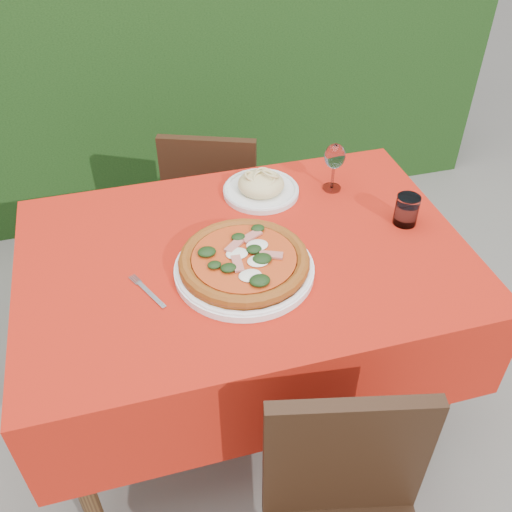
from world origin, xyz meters
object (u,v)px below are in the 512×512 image
object	(u,v)px
pizza_plate	(244,263)
water_glass	(406,211)
fork	(151,295)
wine_glass	(335,158)
pasta_plate	(261,187)
chair_far	(214,203)

from	to	relation	value
pizza_plate	water_glass	xyz separation A→B (m)	(0.52, 0.09, 0.01)
water_glass	fork	xyz separation A→B (m)	(-0.78, -0.11, -0.04)
pizza_plate	fork	bearing A→B (deg)	-174.99
wine_glass	water_glass	bearing A→B (deg)	-57.93
pasta_plate	wine_glass	xyz separation A→B (m)	(0.23, -0.04, 0.09)
pizza_plate	wine_glass	bearing A→B (deg)	40.31
pizza_plate	wine_glass	size ratio (longest dim) A/B	2.64
pizza_plate	pasta_plate	bearing A→B (deg)	67.47
pizza_plate	fork	xyz separation A→B (m)	(-0.26, -0.02, -0.03)
pizza_plate	pasta_plate	size ratio (longest dim) A/B	1.77
wine_glass	pasta_plate	bearing A→B (deg)	171.16
pizza_plate	wine_glass	xyz separation A→B (m)	(0.38, 0.32, 0.08)
chair_far	wine_glass	bearing A→B (deg)	146.40
pizza_plate	water_glass	distance (m)	0.53
chair_far	water_glass	distance (m)	0.87
chair_far	pizza_plate	bearing A→B (deg)	105.99
pasta_plate	wine_glass	bearing A→B (deg)	-8.84
fork	water_glass	bearing A→B (deg)	-17.32
chair_far	pasta_plate	world-z (taller)	pasta_plate
pizza_plate	chair_far	bearing A→B (deg)	85.01
chair_far	water_glass	world-z (taller)	water_glass
water_glass	chair_far	bearing A→B (deg)	124.29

